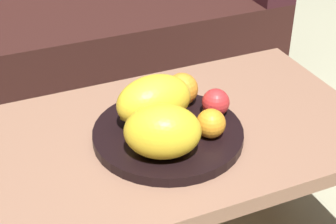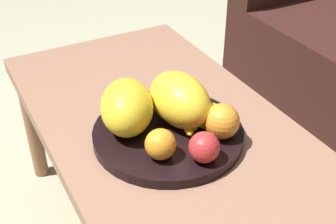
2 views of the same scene
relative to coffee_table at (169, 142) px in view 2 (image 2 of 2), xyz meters
name	(u,v)px [view 2 (image 2 of 2)]	position (x,y,z in m)	size (l,w,h in m)	color
coffee_table	(169,142)	(0.00, 0.00, 0.00)	(1.12, 0.58, 0.46)	#90654E
fruit_bowl	(168,134)	(0.04, -0.02, 0.06)	(0.36, 0.36, 0.03)	black
melon_large_front	(180,99)	(0.02, 0.02, 0.14)	(0.19, 0.12, 0.12)	yellow
melon_smaller_beside	(127,107)	(-0.01, -0.11, 0.14)	(0.17, 0.12, 0.12)	yellow
orange_front	(161,144)	(0.12, -0.09, 0.11)	(0.07, 0.07, 0.07)	orange
orange_left	(222,121)	(0.12, 0.07, 0.12)	(0.08, 0.08, 0.08)	orange
apple_front	(204,147)	(0.18, -0.01, 0.11)	(0.07, 0.07, 0.07)	red
banana_bunch	(188,110)	(0.03, 0.04, 0.10)	(0.17, 0.14, 0.06)	yellow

